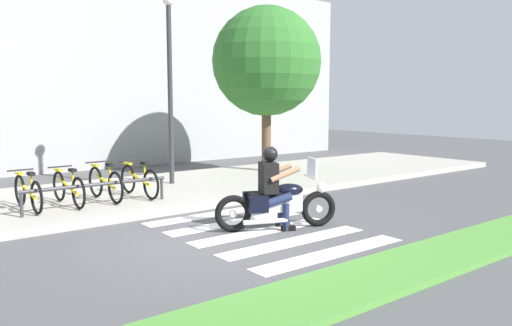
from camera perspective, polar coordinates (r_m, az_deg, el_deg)
The scene contains 18 objects.
ground_plane at distance 8.28m, azimuth -3.43°, elevation -8.47°, with size 48.00×48.00×0.00m, color #4C4C4F.
grass_median at distance 6.33m, azimuth 10.95°, elevation -13.14°, with size 24.00×1.10×0.08m, color #4C8C38.
sidewalk at distance 11.92m, azimuth -15.08°, elevation -3.55°, with size 24.00×4.40×0.15m, color #A8A399.
crosswalk_stripe_0 at distance 7.59m, azimuth 8.48°, elevation -9.95°, with size 2.80×0.40×0.01m, color white.
crosswalk_stripe_1 at distance 8.14m, azimuth 4.36°, elevation -8.73°, with size 2.80×0.40×0.01m, color white.
crosswalk_stripe_2 at distance 8.72m, azimuth 0.79°, elevation -7.63°, with size 2.80×0.40×0.01m, color white.
crosswalk_stripe_3 at distance 9.34m, azimuth -2.30°, elevation -6.65°, with size 2.80×0.40×0.01m, color white.
crosswalk_stripe_4 at distance 9.99m, azimuth -4.99°, elevation -5.77°, with size 2.80×0.40×0.01m, color white.
motorcycle at distance 8.79m, azimuth 2.40°, elevation -4.48°, with size 2.04×1.01×1.22m.
rider at distance 8.71m, azimuth 1.92°, elevation -2.14°, with size 0.75×0.69×1.44m.
bicycle_0 at distance 10.50m, azimuth -24.17°, elevation -3.01°, with size 0.48×1.62×0.75m.
bicycle_1 at distance 10.70m, azimuth -20.26°, elevation -2.64°, with size 0.48×1.66×0.75m.
bicycle_2 at distance 10.94m, azimuth -16.52°, elevation -2.21°, with size 0.48×1.62×0.80m.
bicycle_3 at distance 11.24m, azimuth -12.95°, elevation -1.90°, with size 0.48×1.67×0.77m.
bike_rack at distance 10.29m, azimuth -17.34°, elevation -2.54°, with size 2.85×0.07×0.49m.
street_lamp at distance 12.78m, azimuth -9.62°, elevation 9.74°, with size 0.28×0.28×4.74m.
tree_near_rack at distance 15.02m, azimuth 1.19°, elevation 11.26°, with size 3.16×3.16×4.92m.
building_backdrop at distance 17.16m, azimuth -22.97°, elevation 9.80°, with size 24.00×1.20×6.42m, color #9B9B9B.
Camera 1 is at (-4.51, -6.59, 2.21)m, focal length 35.76 mm.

